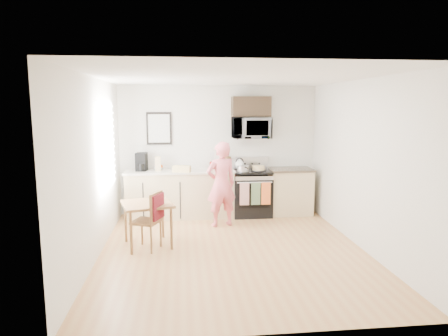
{
  "coord_description": "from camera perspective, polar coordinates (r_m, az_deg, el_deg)",
  "views": [
    {
      "loc": [
        -0.76,
        -5.8,
        2.19
      ],
      "look_at": [
        -0.03,
        1.0,
        1.13
      ],
      "focal_mm": 32.0,
      "sensor_mm": 36.0,
      "label": 1
    }
  ],
  "objects": [
    {
      "name": "milk_carton",
      "position": [
        7.88,
        -9.42,
        0.61
      ],
      "size": [
        0.11,
        0.11,
        0.28
      ],
      "primitive_type": "cube",
      "rotation": [
        0.0,
        0.0,
        0.03
      ],
      "color": "tan",
      "rests_on": "countertop_left"
    },
    {
      "name": "pot",
      "position": [
        7.81,
        2.76,
        -0.08
      ],
      "size": [
        0.22,
        0.38,
        0.11
      ],
      "rotation": [
        0.0,
        0.0,
        0.18
      ],
      "color": "silver",
      "rests_on": "range"
    },
    {
      "name": "person",
      "position": [
        7.28,
        -0.4,
        -2.33
      ],
      "size": [
        0.65,
        0.52,
        1.56
      ],
      "primitive_type": "imported",
      "rotation": [
        0.0,
        0.0,
        3.43
      ],
      "color": "#C93749",
      "rests_on": "floor"
    },
    {
      "name": "dining_table",
      "position": [
        6.39,
        -10.9,
        -5.61
      ],
      "size": [
        0.79,
        0.79,
        0.69
      ],
      "rotation": [
        0.0,
        0.0,
        0.26
      ],
      "color": "brown",
      "rests_on": "floor"
    },
    {
      "name": "front_wall",
      "position": [
        3.69,
        5.98,
        -5.14
      ],
      "size": [
        4.0,
        0.04,
        2.6
      ],
      "primitive_type": "cube",
      "color": "white",
      "rests_on": "floor"
    },
    {
      "name": "window",
      "position": [
        6.74,
        -16.39,
        3.03
      ],
      "size": [
        0.06,
        1.4,
        1.5
      ],
      "color": "white",
      "rests_on": "left_wall"
    },
    {
      "name": "cabinet_left",
      "position": [
        7.99,
        -6.27,
        -3.8
      ],
      "size": [
        2.1,
        0.6,
        0.9
      ],
      "primitive_type": "cube",
      "color": "tan",
      "rests_on": "floor"
    },
    {
      "name": "upper_cabinet",
      "position": [
        8.05,
        3.88,
        8.74
      ],
      "size": [
        0.76,
        0.35,
        0.4
      ],
      "primitive_type": "cube",
      "color": "black",
      "rests_on": "back_wall"
    },
    {
      "name": "utensil_crock",
      "position": [
        8.04,
        -1.67,
        0.86
      ],
      "size": [
        0.11,
        0.11,
        0.34
      ],
      "color": "#B3190F",
      "rests_on": "countertop_left"
    },
    {
      "name": "cake",
      "position": [
        7.91,
        4.93,
        -0.07
      ],
      "size": [
        0.29,
        0.29,
        0.1
      ],
      "color": "black",
      "rests_on": "range"
    },
    {
      "name": "wall_trivet",
      "position": [
        8.18,
        -0.39,
        2.58
      ],
      "size": [
        0.2,
        0.02,
        0.2
      ],
      "primitive_type": "cube",
      "color": "#B3190F",
      "rests_on": "back_wall"
    },
    {
      "name": "back_wall",
      "position": [
        8.19,
        -0.75,
        2.59
      ],
      "size": [
        4.0,
        0.04,
        2.6
      ],
      "primitive_type": "cube",
      "color": "white",
      "rests_on": "floor"
    },
    {
      "name": "cabinet_right",
      "position": [
        8.29,
        9.37,
        -3.41
      ],
      "size": [
        0.84,
        0.6,
        0.9
      ],
      "primitive_type": "cube",
      "color": "tan",
      "rests_on": "floor"
    },
    {
      "name": "left_wall",
      "position": [
        6.0,
        -17.97,
        -0.13
      ],
      "size": [
        0.04,
        4.6,
        2.6
      ],
      "primitive_type": "cube",
      "color": "white",
      "rests_on": "floor"
    },
    {
      "name": "knife_block",
      "position": [
        8.13,
        0.34,
        0.84
      ],
      "size": [
        0.18,
        0.19,
        0.24
      ],
      "primitive_type": "cube",
      "rotation": [
        0.0,
        0.0,
        0.68
      ],
      "color": "brown",
      "rests_on": "countertop_left"
    },
    {
      "name": "wall_art",
      "position": [
        8.1,
        -9.26,
        5.6
      ],
      "size": [
        0.5,
        0.04,
        0.65
      ],
      "color": "black",
      "rests_on": "back_wall"
    },
    {
      "name": "countertop_right",
      "position": [
        8.2,
        9.45,
        -0.2
      ],
      "size": [
        0.88,
        0.64,
        0.04
      ],
      "primitive_type": "cube",
      "color": "black",
      "rests_on": "cabinet_right"
    },
    {
      "name": "kettle",
      "position": [
        8.08,
        2.24,
        0.53
      ],
      "size": [
        0.18,
        0.18,
        0.23
      ],
      "color": "white",
      "rests_on": "range"
    },
    {
      "name": "bread_bag",
      "position": [
        7.67,
        -6.07,
        -0.13
      ],
      "size": [
        0.36,
        0.24,
        0.12
      ],
      "primitive_type": "cube",
      "rotation": [
        0.0,
        0.0,
        -0.26
      ],
      "color": "tan",
      "rests_on": "countertop_left"
    },
    {
      "name": "coffee_maker",
      "position": [
        7.94,
        -11.7,
        0.81
      ],
      "size": [
        0.23,
        0.31,
        0.35
      ],
      "rotation": [
        0.0,
        0.0,
        -0.14
      ],
      "color": "black",
      "rests_on": "countertop_left"
    },
    {
      "name": "right_wall",
      "position": [
        6.49,
        19.14,
        0.46
      ],
      "size": [
        0.04,
        4.6,
        2.6
      ],
      "primitive_type": "cube",
      "color": "white",
      "rests_on": "floor"
    },
    {
      "name": "fruit_bowl",
      "position": [
        8.03,
        -9.27,
        0.05
      ],
      "size": [
        0.25,
        0.25,
        0.1
      ],
      "color": "white",
      "rests_on": "countertop_left"
    },
    {
      "name": "countertop_left",
      "position": [
        7.9,
        -6.32,
        -0.47
      ],
      "size": [
        2.14,
        0.64,
        0.04
      ],
      "primitive_type": "cube",
      "color": "beige",
      "rests_on": "cabinet_left"
    },
    {
      "name": "floor",
      "position": [
        6.25,
        1.29,
        -11.69
      ],
      "size": [
        4.6,
        4.6,
        0.0
      ],
      "primitive_type": "plane",
      "color": "#AC7342",
      "rests_on": "ground"
    },
    {
      "name": "microwave",
      "position": [
        8.02,
        3.9,
        5.73
      ],
      "size": [
        0.76,
        0.51,
        0.42
      ],
      "primitive_type": "imported",
      "color": "silver",
      "rests_on": "back_wall"
    },
    {
      "name": "range",
      "position": [
        8.09,
        3.93,
        -3.7
      ],
      "size": [
        0.76,
        0.7,
        1.16
      ],
      "color": "black",
      "rests_on": "floor"
    },
    {
      "name": "ceiling",
      "position": [
        5.87,
        1.38,
        12.84
      ],
      "size": [
        4.0,
        4.6,
        0.04
      ],
      "primitive_type": "cube",
      "color": "white",
      "rests_on": "back_wall"
    },
    {
      "name": "chair",
      "position": [
        6.19,
        -10.05,
        -6.34
      ],
      "size": [
        0.53,
        0.5,
        0.91
      ],
      "rotation": [
        0.0,
        0.0,
        -0.39
      ],
      "color": "brown",
      "rests_on": "floor"
    }
  ]
}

